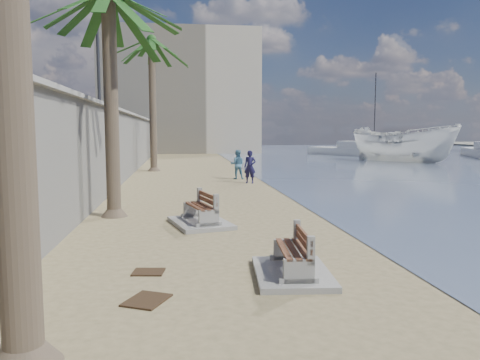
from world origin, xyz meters
TOP-DOWN VIEW (x-y plane):
  - ground_plane at (0.00, 0.00)m, footprint 140.00×140.00m
  - seawall at (-5.20, 20.00)m, footprint 0.45×70.00m
  - wall_cap at (-5.20, 20.00)m, footprint 0.80×70.00m
  - end_building at (-2.00, 52.00)m, footprint 18.00×12.00m
  - bench_near at (-0.21, 1.93)m, footprint 1.47×2.02m
  - bench_far at (-1.64, 6.70)m, footprint 1.86×2.32m
  - palm_back at (-3.83, 24.34)m, footprint 5.00×5.00m
  - streetlight at (-5.10, 12.00)m, footprint 0.28×0.28m
  - person_a at (1.25, 16.68)m, footprint 0.79×0.66m
  - person_b at (0.88, 18.74)m, footprint 0.93×0.78m
  - boat_cruiser at (16.14, 30.58)m, footprint 4.87×4.88m
  - yacht_far at (15.25, 41.03)m, footprint 7.01×8.57m
  - sailboat_west at (20.37, 46.26)m, footprint 6.94×3.85m
  - debris_b at (-2.71, 1.00)m, footprint 0.79×0.86m
  - debris_d at (-2.78, 2.45)m, footprint 0.61×0.52m

SIDE VIEW (x-z plane):
  - ground_plane at x=0.00m, z-range 0.00..0.00m
  - debris_b at x=-2.71m, z-range 0.00..0.03m
  - debris_d at x=-2.78m, z-range 0.00..0.03m
  - sailboat_west at x=20.37m, z-range -4.34..4.98m
  - yacht_far at x=15.25m, z-range -0.40..1.10m
  - bench_near at x=-0.21m, z-range -0.05..0.75m
  - bench_far at x=-1.64m, z-range -0.05..0.80m
  - person_b at x=0.88m, z-range 0.00..1.73m
  - person_a at x=1.25m, z-range 0.00..1.86m
  - boat_cruiser at x=16.14m, z-range -0.40..3.61m
  - seawall at x=-5.20m, z-range 0.00..3.50m
  - wall_cap at x=-5.20m, z-range 3.49..3.61m
  - streetlight at x=-5.10m, z-range 4.08..9.21m
  - end_building at x=-2.00m, z-range 0.00..14.00m
  - palm_back at x=-3.83m, z-range 3.53..12.67m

